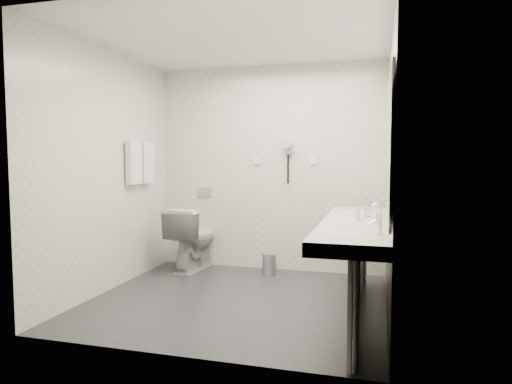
% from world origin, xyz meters
% --- Properties ---
extents(floor, '(2.80, 2.80, 0.00)m').
position_xyz_m(floor, '(0.00, 0.00, 0.00)').
color(floor, '#25262A').
rests_on(floor, ground).
extents(ceiling, '(2.80, 2.80, 0.00)m').
position_xyz_m(ceiling, '(0.00, 0.00, 2.50)').
color(ceiling, silver).
rests_on(ceiling, wall_back).
extents(wall_back, '(2.80, 0.00, 2.80)m').
position_xyz_m(wall_back, '(0.00, 1.30, 1.25)').
color(wall_back, beige).
rests_on(wall_back, floor).
extents(wall_front, '(2.80, 0.00, 2.80)m').
position_xyz_m(wall_front, '(0.00, -1.30, 1.25)').
color(wall_front, beige).
rests_on(wall_front, floor).
extents(wall_left, '(0.00, 2.60, 2.60)m').
position_xyz_m(wall_left, '(-1.40, 0.00, 1.25)').
color(wall_left, beige).
rests_on(wall_left, floor).
extents(wall_right, '(0.00, 2.60, 2.60)m').
position_xyz_m(wall_right, '(1.40, 0.00, 1.25)').
color(wall_right, beige).
rests_on(wall_right, floor).
extents(vanity_counter, '(0.55, 2.20, 0.10)m').
position_xyz_m(vanity_counter, '(1.12, -0.20, 0.80)').
color(vanity_counter, silver).
rests_on(vanity_counter, floor).
extents(vanity_panel, '(0.03, 2.15, 0.75)m').
position_xyz_m(vanity_panel, '(1.15, -0.20, 0.38)').
color(vanity_panel, gray).
rests_on(vanity_panel, floor).
extents(vanity_post_near, '(0.06, 0.06, 0.75)m').
position_xyz_m(vanity_post_near, '(1.18, -1.24, 0.38)').
color(vanity_post_near, silver).
rests_on(vanity_post_near, floor).
extents(vanity_post_far, '(0.06, 0.06, 0.75)m').
position_xyz_m(vanity_post_far, '(1.18, 0.84, 0.38)').
color(vanity_post_far, silver).
rests_on(vanity_post_far, floor).
extents(mirror, '(0.02, 2.20, 1.05)m').
position_xyz_m(mirror, '(1.39, -0.20, 1.45)').
color(mirror, '#B2BCC6').
rests_on(mirror, wall_right).
extents(basin_near, '(0.40, 0.31, 0.05)m').
position_xyz_m(basin_near, '(1.12, -0.85, 0.83)').
color(basin_near, silver).
rests_on(basin_near, vanity_counter).
extents(basin_far, '(0.40, 0.31, 0.05)m').
position_xyz_m(basin_far, '(1.12, 0.45, 0.83)').
color(basin_far, silver).
rests_on(basin_far, vanity_counter).
extents(faucet_near, '(0.04, 0.04, 0.15)m').
position_xyz_m(faucet_near, '(1.32, -0.85, 0.92)').
color(faucet_near, silver).
rests_on(faucet_near, vanity_counter).
extents(faucet_far, '(0.04, 0.04, 0.15)m').
position_xyz_m(faucet_far, '(1.32, 0.45, 0.92)').
color(faucet_far, silver).
rests_on(faucet_far, vanity_counter).
extents(soap_bottle_a, '(0.05, 0.05, 0.11)m').
position_xyz_m(soap_bottle_a, '(1.13, -0.09, 0.91)').
color(soap_bottle_a, silver).
rests_on(soap_bottle_a, vanity_counter).
extents(soap_bottle_c, '(0.06, 0.06, 0.12)m').
position_xyz_m(soap_bottle_c, '(1.14, -0.15, 0.91)').
color(soap_bottle_c, silver).
rests_on(soap_bottle_c, vanity_counter).
extents(glass_left, '(0.07, 0.07, 0.11)m').
position_xyz_m(glass_left, '(1.23, 0.09, 0.91)').
color(glass_left, silver).
rests_on(glass_left, vanity_counter).
extents(toilet, '(0.50, 0.81, 0.78)m').
position_xyz_m(toilet, '(-0.90, 1.00, 0.39)').
color(toilet, silver).
rests_on(toilet, floor).
extents(flush_plate, '(0.18, 0.02, 0.12)m').
position_xyz_m(flush_plate, '(-0.85, 1.29, 0.95)').
color(flush_plate, '#B2B5BA').
rests_on(flush_plate, wall_back).
extents(pedal_bin, '(0.22, 0.22, 0.24)m').
position_xyz_m(pedal_bin, '(0.08, 1.01, 0.12)').
color(pedal_bin, '#B2B5BA').
rests_on(pedal_bin, floor).
extents(bin_lid, '(0.17, 0.17, 0.01)m').
position_xyz_m(bin_lid, '(0.08, 1.01, 0.25)').
color(bin_lid, '#B2B5BA').
rests_on(bin_lid, pedal_bin).
extents(towel_rail, '(0.02, 0.62, 0.02)m').
position_xyz_m(towel_rail, '(-1.35, 0.55, 1.55)').
color(towel_rail, silver).
rests_on(towel_rail, wall_left).
extents(towel_near, '(0.07, 0.24, 0.48)m').
position_xyz_m(towel_near, '(-1.34, 0.41, 1.33)').
color(towel_near, silver).
rests_on(towel_near, towel_rail).
extents(towel_far, '(0.07, 0.24, 0.48)m').
position_xyz_m(towel_far, '(-1.34, 0.69, 1.33)').
color(towel_far, silver).
rests_on(towel_far, towel_rail).
extents(dryer_cradle, '(0.10, 0.04, 0.14)m').
position_xyz_m(dryer_cradle, '(0.25, 1.27, 1.50)').
color(dryer_cradle, '#99989D').
rests_on(dryer_cradle, wall_back).
extents(dryer_barrel, '(0.08, 0.14, 0.08)m').
position_xyz_m(dryer_barrel, '(0.25, 1.20, 1.53)').
color(dryer_barrel, '#99989D').
rests_on(dryer_barrel, dryer_cradle).
extents(dryer_cord, '(0.02, 0.02, 0.35)m').
position_xyz_m(dryer_cord, '(0.25, 1.26, 1.25)').
color(dryer_cord, black).
rests_on(dryer_cord, dryer_cradle).
extents(switch_plate_a, '(0.09, 0.02, 0.09)m').
position_xyz_m(switch_plate_a, '(-0.15, 1.29, 1.35)').
color(switch_plate_a, silver).
rests_on(switch_plate_a, wall_back).
extents(switch_plate_b, '(0.09, 0.02, 0.09)m').
position_xyz_m(switch_plate_b, '(0.55, 1.29, 1.35)').
color(switch_plate_b, silver).
rests_on(switch_plate_b, wall_back).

